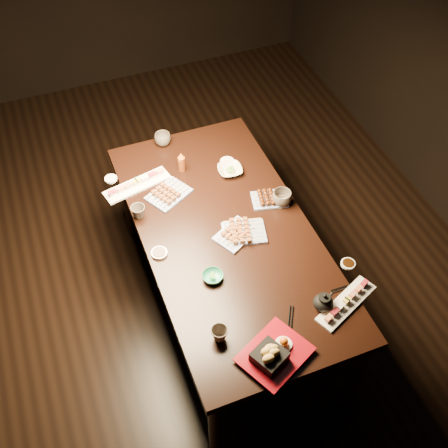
{
  "coord_description": "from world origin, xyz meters",
  "views": [
    {
      "loc": [
        -0.5,
        -2.09,
        3.07
      ],
      "look_at": [
        0.23,
        -0.21,
        0.77
      ],
      "focal_mm": 45.0,
      "sensor_mm": 36.0,
      "label": 1
    }
  ],
  "objects": [
    {
      "name": "yakitori_plate_left",
      "position": [
        0.02,
        0.13,
        0.78
      ],
      "size": [
        0.29,
        0.26,
        0.06
      ],
      "primitive_type": null,
      "rotation": [
        0.0,
        0.0,
        0.5
      ],
      "color": "#828EB6",
      "rests_on": "dining_table"
    },
    {
      "name": "sauce_dish_west",
      "position": [
        -0.15,
        -0.26,
        0.76
      ],
      "size": [
        0.12,
        0.12,
        0.02
      ],
      "primitive_type": "cylinder",
      "rotation": [
        0.0,
        0.0,
        0.58
      ],
      "color": "white",
      "rests_on": "dining_table"
    },
    {
      "name": "chopsticks_se",
      "position": [
        0.68,
        -0.8,
        0.75
      ],
      "size": [
        0.22,
        0.02,
        0.01
      ],
      "primitive_type": null,
      "rotation": [
        0.0,
        0.0,
        -0.02
      ],
      "color": "black",
      "rests_on": "dining_table"
    },
    {
      "name": "edamame_bowl_cream",
      "position": [
        0.42,
        0.18,
        0.77
      ],
      "size": [
        0.16,
        0.16,
        0.04
      ],
      "primitive_type": "imported",
      "rotation": [
        0.0,
        0.0,
        -0.1
      ],
      "color": "beige",
      "rests_on": "dining_table"
    },
    {
      "name": "teacup_far_left",
      "position": [
        -0.18,
        0.04,
        0.79
      ],
      "size": [
        0.1,
        0.1,
        0.08
      ],
      "primitive_type": "imported",
      "rotation": [
        0.0,
        0.0,
        0.22
      ],
      "color": "#4C423A",
      "rests_on": "dining_table"
    },
    {
      "name": "sauce_dish_nw",
      "position": [
        -0.26,
        0.38,
        0.76
      ],
      "size": [
        0.09,
        0.09,
        0.01
      ],
      "primitive_type": "cylinder",
      "rotation": [
        0.0,
        0.0,
        -0.17
      ],
      "color": "white",
      "rests_on": "dining_table"
    },
    {
      "name": "sushi_platter_far",
      "position": [
        -0.13,
        0.27,
        0.77
      ],
      "size": [
        0.41,
        0.2,
        0.05
      ],
      "primitive_type": null,
      "rotation": [
        0.0,
        0.0,
        3.37
      ],
      "color": "white",
      "rests_on": "dining_table"
    },
    {
      "name": "ground",
      "position": [
        0.0,
        0.0,
        0.0
      ],
      "size": [
        5.0,
        5.0,
        0.0
      ],
      "primitive_type": "plane",
      "color": "black",
      "rests_on": "ground"
    },
    {
      "name": "teacup_far_right",
      "position": [
        0.13,
        0.58,
        0.79
      ],
      "size": [
        0.14,
        0.14,
        0.08
      ],
      "primitive_type": "imported",
      "rotation": [
        0.0,
        0.0,
        0.53
      ],
      "color": "#4C423A",
      "rests_on": "dining_table"
    },
    {
      "name": "teacup_mid_right",
      "position": [
        0.6,
        -0.16,
        0.79
      ],
      "size": [
        0.15,
        0.15,
        0.09
      ],
      "primitive_type": "imported",
      "rotation": [
        0.0,
        0.0,
        0.61
      ],
      "color": "#4C423A",
      "rests_on": "dining_table"
    },
    {
      "name": "chopsticks_near",
      "position": [
        0.29,
        -0.91,
        0.75
      ],
      "size": [
        0.14,
        0.22,
        0.01
      ],
      "primitive_type": null,
      "rotation": [
        0.0,
        0.0,
        1.05
      ],
      "color": "black",
      "rests_on": "dining_table"
    },
    {
      "name": "dining_table",
      "position": [
        0.23,
        -0.26,
        0.38
      ],
      "size": [
        1.28,
        1.95,
        0.75
      ],
      "primitive_type": "cube",
      "rotation": [
        0.0,
        0.0,
        0.22
      ],
      "color": "black",
      "rests_on": "ground"
    },
    {
      "name": "sushi_platter_near",
      "position": [
        0.61,
        -0.89,
        0.77
      ],
      "size": [
        0.37,
        0.24,
        0.04
      ],
      "primitive_type": null,
      "rotation": [
        0.0,
        0.0,
        0.41
      ],
      "color": "white",
      "rests_on": "dining_table"
    },
    {
      "name": "tempura_tray",
      "position": [
        0.16,
        -1.02,
        0.81
      ],
      "size": [
        0.38,
        0.35,
        0.11
      ],
      "primitive_type": null,
      "rotation": [
        0.0,
        0.0,
        0.45
      ],
      "color": "black",
      "rests_on": "dining_table"
    },
    {
      "name": "tsukune_plate",
      "position": [
        0.55,
        -0.11,
        0.78
      ],
      "size": [
        0.22,
        0.18,
        0.05
      ],
      "primitive_type": null,
      "rotation": [
        0.0,
        0.0,
        -0.23
      ],
      "color": "#828EB6",
      "rests_on": "dining_table"
    },
    {
      "name": "edamame_bowl_green",
      "position": [
        0.05,
        -0.51,
        0.77
      ],
      "size": [
        0.13,
        0.13,
        0.03
      ],
      "primitive_type": "imported",
      "rotation": [
        0.0,
        0.0,
        0.28
      ],
      "color": "#2C8866",
      "rests_on": "dining_table"
    },
    {
      "name": "teapot",
      "position": [
        0.49,
        -0.86,
        0.8
      ],
      "size": [
        0.15,
        0.15,
        0.1
      ],
      "primitive_type": null,
      "rotation": [
        0.0,
        0.0,
        0.39
      ],
      "color": "black",
      "rests_on": "dining_table"
    },
    {
      "name": "sauce_dish_se",
      "position": [
        0.74,
        -0.68,
        0.76
      ],
      "size": [
        0.1,
        0.1,
        0.01
      ],
      "primitive_type": "cylinder",
      "rotation": [
        0.0,
        0.0,
        0.57
      ],
      "color": "white",
      "rests_on": "dining_table"
    },
    {
      "name": "condiment_bottle",
      "position": [
        0.16,
        0.31,
        0.82
      ],
      "size": [
        0.06,
        0.06,
        0.13
      ],
      "primitive_type": "cylinder",
      "rotation": [
        0.0,
        0.0,
        0.62
      ],
      "color": "maroon",
      "rests_on": "dining_table"
    },
    {
      "name": "yakitori_plate_right",
      "position": [
        0.32,
        -0.29,
        0.78
      ],
      "size": [
        0.27,
        0.22,
        0.06
      ],
      "primitive_type": null,
      "rotation": [
        0.0,
        0.0,
        -0.24
      ],
      "color": "#828EB6",
      "rests_on": "dining_table"
    },
    {
      "name": "teacup_near_left",
      "position": [
        -0.04,
        -0.84,
        0.79
      ],
      "size": [
        0.1,
        0.1,
        0.08
      ],
      "primitive_type": "imported",
      "rotation": [
        0.0,
        0.0,
        0.34
      ],
      "color": "#4C423A",
      "rests_on": "dining_table"
    },
    {
      "name": "yakitori_plate_center",
      "position": [
        0.27,
        -0.29,
        0.78
      ],
      "size": [
        0.27,
        0.24,
        0.06
      ],
      "primitive_type": null,
      "rotation": [
        0.0,
        0.0,
        0.49
      ],
      "color": "#828EB6",
      "rests_on": "dining_table"
    },
    {
      "name": "sauce_dish_east",
      "position": [
        0.44,
        0.27,
        0.76
      ],
      "size": [
        0.11,
        0.11,
        0.02
      ],
      "primitive_type": "cylinder",
      "rotation": [
        0.0,
        0.0,
        0.33
      ],
      "color": "white",
      "rests_on": "dining_table"
    }
  ]
}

